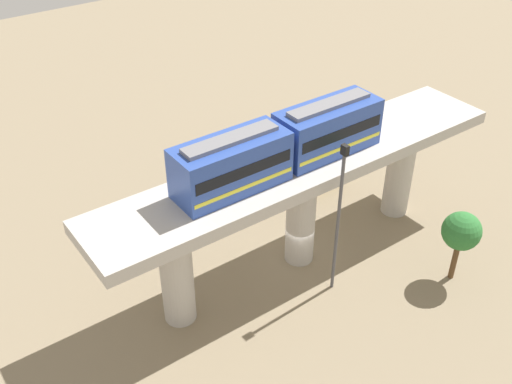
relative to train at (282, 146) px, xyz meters
name	(u,v)px	position (x,y,z in m)	size (l,w,h in m)	color
ground_plane	(299,257)	(0.00, 1.72, -9.29)	(120.00, 120.00, 0.00)	#84755B
viaduct	(302,186)	(0.00, 1.72, -3.46)	(5.20, 28.00, 7.76)	#B7B2AA
train	(282,146)	(0.00, 0.00, 0.00)	(2.64, 13.55, 3.24)	#2D4CA5
parked_car_yellow	(315,179)	(-5.82, 8.13, -8.55)	(1.85, 4.22, 1.76)	yellow
parked_car_orange	(246,185)	(-8.28, 3.19, -8.55)	(2.77, 4.51, 1.76)	orange
parked_car_red	(312,143)	(-10.19, 11.53, -8.55)	(2.08, 4.31, 1.76)	red
tree_near_viaduct	(461,232)	(7.23, 8.49, -5.59)	(2.44, 2.44, 4.98)	brown
signal_post	(339,215)	(3.40, 1.66, -3.59)	(0.44, 0.28, 10.36)	#4C4C51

